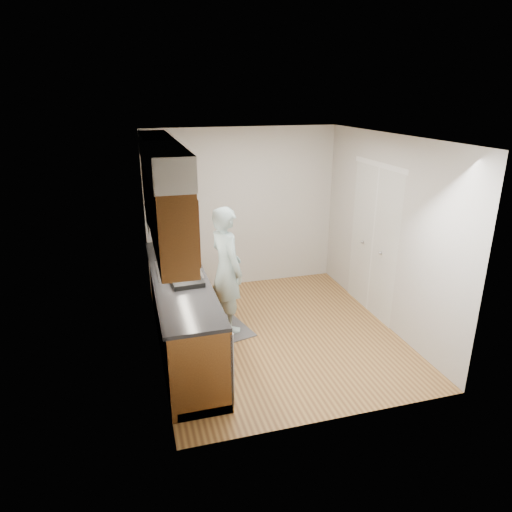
{
  "coord_description": "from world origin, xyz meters",
  "views": [
    {
      "loc": [
        -1.7,
        -5.02,
        2.97
      ],
      "look_at": [
        -0.21,
        0.25,
        1.0
      ],
      "focal_mm": 32.0,
      "sensor_mm": 36.0,
      "label": 1
    }
  ],
  "objects_px": {
    "soap_bottle_a": "(172,243)",
    "soap_bottle_c": "(178,243)",
    "steel_can": "(183,255)",
    "soda_can": "(190,251)",
    "dish_rack": "(188,282)",
    "person": "(226,261)",
    "soap_bottle_b": "(175,249)"
  },
  "relations": [
    {
      "from": "person",
      "to": "soap_bottle_a",
      "type": "height_order",
      "value": "person"
    },
    {
      "from": "soda_can",
      "to": "steel_can",
      "type": "height_order",
      "value": "steel_can"
    },
    {
      "from": "soap_bottle_a",
      "to": "soda_can",
      "type": "height_order",
      "value": "soap_bottle_a"
    },
    {
      "from": "soap_bottle_b",
      "to": "soda_can",
      "type": "relative_size",
      "value": 1.95
    },
    {
      "from": "soap_bottle_a",
      "to": "person",
      "type": "bearing_deg",
      "value": -39.84
    },
    {
      "from": "person",
      "to": "soap_bottle_a",
      "type": "distance_m",
      "value": 0.82
    },
    {
      "from": "soap_bottle_c",
      "to": "soda_can",
      "type": "xyz_separation_m",
      "value": [
        0.11,
        -0.26,
        -0.04
      ]
    },
    {
      "from": "person",
      "to": "soap_bottle_c",
      "type": "height_order",
      "value": "person"
    },
    {
      "from": "soda_can",
      "to": "soap_bottle_c",
      "type": "bearing_deg",
      "value": 113.45
    },
    {
      "from": "steel_can",
      "to": "person",
      "type": "bearing_deg",
      "value": -27.88
    },
    {
      "from": "soda_can",
      "to": "steel_can",
      "type": "bearing_deg",
      "value": -127.84
    },
    {
      "from": "soap_bottle_a",
      "to": "steel_can",
      "type": "bearing_deg",
      "value": -66.61
    },
    {
      "from": "soda_can",
      "to": "steel_can",
      "type": "xyz_separation_m",
      "value": [
        -0.1,
        -0.13,
        0.01
      ]
    },
    {
      "from": "soap_bottle_a",
      "to": "soap_bottle_c",
      "type": "height_order",
      "value": "soap_bottle_a"
    },
    {
      "from": "dish_rack",
      "to": "soap_bottle_a",
      "type": "bearing_deg",
      "value": 88.23
    },
    {
      "from": "person",
      "to": "soap_bottle_c",
      "type": "distance_m",
      "value": 0.85
    },
    {
      "from": "soap_bottle_b",
      "to": "steel_can",
      "type": "bearing_deg",
      "value": -50.2
    },
    {
      "from": "soap_bottle_a",
      "to": "soap_bottle_c",
      "type": "bearing_deg",
      "value": 57.13
    },
    {
      "from": "soap_bottle_a",
      "to": "soap_bottle_b",
      "type": "bearing_deg",
      "value": -83.62
    },
    {
      "from": "person",
      "to": "soda_can",
      "type": "height_order",
      "value": "person"
    },
    {
      "from": "soap_bottle_b",
      "to": "soda_can",
      "type": "xyz_separation_m",
      "value": [
        0.19,
        0.02,
        -0.05
      ]
    },
    {
      "from": "soap_bottle_c",
      "to": "steel_can",
      "type": "relative_size",
      "value": 1.56
    },
    {
      "from": "soap_bottle_c",
      "to": "soda_can",
      "type": "distance_m",
      "value": 0.29
    },
    {
      "from": "soap_bottle_a",
      "to": "soap_bottle_c",
      "type": "distance_m",
      "value": 0.18
    },
    {
      "from": "soap_bottle_a",
      "to": "steel_can",
      "type": "relative_size",
      "value": 2.46
    },
    {
      "from": "soap_bottle_b",
      "to": "soap_bottle_c",
      "type": "distance_m",
      "value": 0.3
    },
    {
      "from": "soap_bottle_a",
      "to": "soda_can",
      "type": "distance_m",
      "value": 0.25
    },
    {
      "from": "soap_bottle_b",
      "to": "soap_bottle_a",
      "type": "bearing_deg",
      "value": 96.38
    },
    {
      "from": "soda_can",
      "to": "dish_rack",
      "type": "height_order",
      "value": "soda_can"
    },
    {
      "from": "soap_bottle_c",
      "to": "steel_can",
      "type": "xyz_separation_m",
      "value": [
        0.01,
        -0.39,
        -0.03
      ]
    },
    {
      "from": "soda_can",
      "to": "soap_bottle_a",
      "type": "bearing_deg",
      "value": 151.77
    },
    {
      "from": "soap_bottle_b",
      "to": "dish_rack",
      "type": "height_order",
      "value": "soap_bottle_b"
    }
  ]
}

